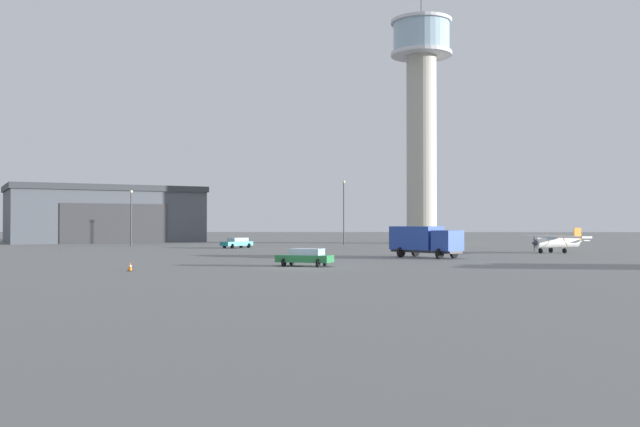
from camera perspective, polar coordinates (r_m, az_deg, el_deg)
ground_plane at (r=52.66m, az=-1.48°, el=-4.42°), size 400.00×400.00×0.00m
control_tower at (r=116.01m, az=8.39°, el=8.97°), size 10.02×10.02×40.76m
hangar at (r=126.72m, az=-17.42°, el=-0.06°), size 37.17×32.38×9.69m
airplane_white at (r=80.81m, az=19.01°, el=-2.19°), size 7.22×9.03×2.79m
truck_box_blue at (r=67.07m, az=8.63°, el=-2.19°), size 6.81×6.79×3.01m
car_teal at (r=92.24m, az=-6.88°, el=-2.40°), size 4.16×4.33×1.37m
car_green at (r=53.14m, az=-1.22°, el=-3.59°), size 4.56×3.08×1.37m
light_post_west at (r=105.48m, az=1.99°, el=0.54°), size 0.44×0.44×9.84m
light_post_east at (r=99.94m, az=-15.36°, el=0.07°), size 0.44×0.44×7.95m
traffic_cone_near_left at (r=49.66m, az=-15.44°, el=-4.26°), size 0.36×0.36×0.63m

